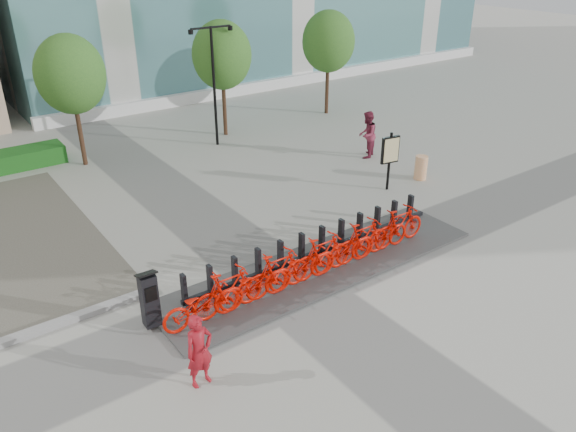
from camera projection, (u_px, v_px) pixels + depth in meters
ground at (290, 288)px, 14.67m from camera, size 120.00×120.00×0.00m
tree_1 at (70, 75)px, 20.99m from camera, size 2.60×2.60×5.10m
tree_2 at (222, 55)px, 24.38m from camera, size 2.60×2.60×5.10m
tree_3 at (328, 42)px, 27.52m from camera, size 2.60×2.60×5.10m
streetlamp at (213, 73)px, 23.34m from camera, size 2.00×0.20×5.00m
dock_pad at (322, 266)px, 15.55m from camera, size 9.60×2.40×0.08m
dock_rail_posts at (313, 244)px, 15.72m from camera, size 8.02×0.50×0.85m
bike_0 at (201, 304)px, 13.01m from camera, size 1.97×0.69×1.04m
bike_1 at (228, 292)px, 13.36m from camera, size 1.91×0.54×1.15m
bike_2 at (253, 284)px, 13.76m from camera, size 1.97×0.69×1.04m
bike_3 at (278, 273)px, 14.11m from camera, size 1.91×0.54×1.15m
bike_4 at (300, 266)px, 14.51m from camera, size 1.97×0.69×1.04m
bike_5 at (322, 256)px, 14.86m from camera, size 1.91×0.54×1.15m
bike_6 at (343, 250)px, 15.26m from camera, size 1.97×0.69×1.04m
bike_7 at (362, 240)px, 15.61m from camera, size 1.91×0.54×1.15m
bike_8 at (381, 235)px, 16.01m from camera, size 1.97×0.69×1.04m
bike_9 at (399, 226)px, 16.37m from camera, size 1.91×0.54×1.15m
kiosk at (149, 299)px, 12.86m from camera, size 0.46×0.39×1.47m
worker_red at (199, 351)px, 11.20m from camera, size 0.64×0.45×1.65m
pedestrian at (367, 135)px, 22.92m from camera, size 1.18×1.12×1.93m
construction_barrel at (421, 168)px, 21.05m from camera, size 0.59×0.59×0.90m
map_sign at (390, 152)px, 19.74m from camera, size 0.71×0.22×2.14m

